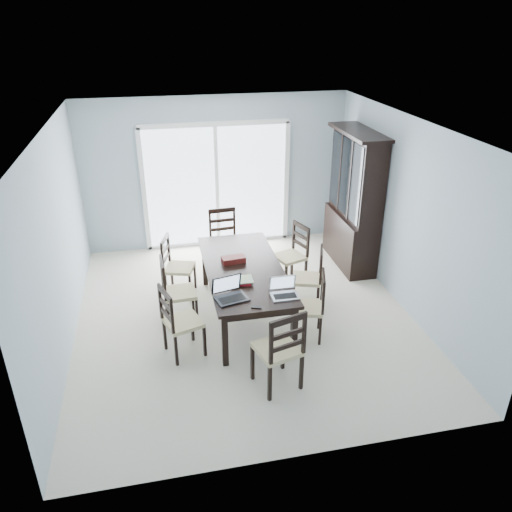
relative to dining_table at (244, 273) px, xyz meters
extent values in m
plane|color=silver|center=(0.00, 0.00, -0.67)|extent=(5.00, 5.00, 0.00)
plane|color=white|center=(0.00, 0.00, 1.93)|extent=(5.00, 5.00, 0.00)
cube|color=#98A9B5|center=(0.00, 2.50, 0.63)|extent=(4.50, 0.02, 2.60)
cube|color=#98A9B5|center=(-2.25, 0.00, 0.63)|extent=(0.02, 5.00, 2.60)
cube|color=#98A9B5|center=(2.25, 0.00, 0.63)|extent=(0.02, 5.00, 2.60)
cube|color=gray|center=(0.00, 3.50, -0.72)|extent=(4.50, 2.00, 0.10)
cube|color=#99999E|center=(0.00, 4.50, -0.12)|extent=(4.50, 0.06, 1.10)
cube|color=black|center=(0.00, 0.00, 0.06)|extent=(1.00, 2.20, 0.04)
cube|color=black|center=(0.00, 0.00, 0.00)|extent=(0.88, 2.08, 0.10)
cube|color=black|center=(-0.42, -1.00, -0.33)|extent=(0.07, 0.07, 0.69)
cube|color=black|center=(0.42, -1.00, -0.33)|extent=(0.07, 0.07, 0.69)
cube|color=black|center=(-0.42, 1.00, -0.33)|extent=(0.07, 0.07, 0.69)
cube|color=black|center=(0.42, 1.00, -0.33)|extent=(0.07, 0.07, 0.69)
cube|color=black|center=(2.01, 1.25, -0.25)|extent=(0.45, 1.30, 0.85)
cube|color=black|center=(2.04, 1.25, 0.83)|extent=(0.38, 1.30, 1.30)
cube|color=black|center=(2.01, 1.25, 1.50)|extent=(0.50, 1.38, 0.05)
cube|color=black|center=(1.84, 0.83, 0.83)|extent=(0.02, 0.36, 1.18)
cube|color=black|center=(1.84, 1.25, 0.83)|extent=(0.02, 0.36, 1.18)
cube|color=black|center=(1.84, 1.67, 0.83)|extent=(0.02, 0.36, 1.18)
cube|color=silver|center=(0.00, 2.48, 0.38)|extent=(2.40, 0.02, 2.10)
cube|color=white|center=(0.00, 2.46, 1.47)|extent=(2.52, 0.05, 0.08)
cube|color=white|center=(0.00, 2.46, 0.38)|extent=(0.06, 0.05, 2.10)
cube|color=white|center=(0.00, 2.46, -0.65)|extent=(2.52, 0.05, 0.05)
cube|color=black|center=(-1.10, -0.54, -0.46)|extent=(0.04, 0.04, 0.42)
cube|color=black|center=(-0.99, -0.89, -0.46)|extent=(0.04, 0.04, 0.42)
cube|color=black|center=(-0.75, -0.43, -0.46)|extent=(0.04, 0.04, 0.42)
cube|color=black|center=(-0.64, -0.78, -0.46)|extent=(0.04, 0.04, 0.42)
cube|color=tan|center=(-0.87, -0.66, -0.23)|extent=(0.51, 0.51, 0.05)
cube|color=black|center=(-1.05, 0.22, -0.46)|extent=(0.04, 0.04, 0.42)
cube|color=black|center=(-1.03, -0.15, -0.46)|extent=(0.04, 0.04, 0.42)
cube|color=black|center=(-0.68, 0.24, -0.46)|extent=(0.04, 0.04, 0.42)
cube|color=black|center=(-0.66, -0.13, -0.46)|extent=(0.04, 0.04, 0.42)
cube|color=tan|center=(-0.86, 0.04, -0.23)|extent=(0.43, 0.43, 0.05)
cube|color=black|center=(-0.92, 1.02, -0.47)|extent=(0.04, 0.04, 0.40)
cube|color=black|center=(-1.03, 0.68, -0.47)|extent=(0.04, 0.04, 0.40)
cube|color=black|center=(-0.58, 0.91, -0.47)|extent=(0.04, 0.04, 0.40)
cube|color=black|center=(-0.69, 0.57, -0.47)|extent=(0.04, 0.04, 0.40)
cube|color=tan|center=(-0.80, 0.80, -0.25)|extent=(0.49, 0.49, 0.05)
cube|color=black|center=(0.80, -0.85, -0.47)|extent=(0.04, 0.04, 0.40)
cube|color=black|center=(0.90, -0.51, -0.47)|extent=(0.04, 0.04, 0.40)
cube|color=black|center=(0.46, -0.75, -0.47)|extent=(0.04, 0.04, 0.40)
cube|color=black|center=(0.56, -0.41, -0.47)|extent=(0.04, 0.04, 0.40)
cube|color=tan|center=(0.68, -0.63, -0.25)|extent=(0.49, 0.49, 0.05)
cube|color=black|center=(1.02, -0.11, -0.48)|extent=(0.04, 0.04, 0.39)
cube|color=black|center=(1.13, 0.22, -0.48)|extent=(0.04, 0.04, 0.39)
cube|color=black|center=(0.69, 0.00, -0.48)|extent=(0.04, 0.04, 0.39)
cube|color=black|center=(0.80, 0.33, -0.48)|extent=(0.04, 0.04, 0.39)
cube|color=tan|center=(0.91, 0.11, -0.26)|extent=(0.49, 0.49, 0.05)
cube|color=black|center=(1.09, 0.68, -0.47)|extent=(0.04, 0.04, 0.41)
cube|color=black|center=(0.96, 1.02, -0.47)|extent=(0.04, 0.04, 0.41)
cube|color=black|center=(0.74, 0.55, -0.47)|extent=(0.04, 0.04, 0.41)
cube|color=black|center=(0.62, 0.90, -0.47)|extent=(0.04, 0.04, 0.41)
cube|color=tan|center=(0.85, 0.79, -0.23)|extent=(0.52, 0.52, 0.05)
cube|color=black|center=(-0.05, -1.70, -0.45)|extent=(0.05, 0.05, 0.45)
cube|color=black|center=(0.34, -1.59, -0.45)|extent=(0.05, 0.05, 0.45)
cube|color=black|center=(-0.16, -1.32, -0.45)|extent=(0.05, 0.05, 0.45)
cube|color=black|center=(0.23, -1.21, -0.45)|extent=(0.05, 0.05, 0.45)
cube|color=tan|center=(0.09, -1.45, -0.19)|extent=(0.55, 0.55, 0.05)
cube|color=black|center=(0.14, 1.58, -0.45)|extent=(0.04, 0.04, 0.45)
cube|color=black|center=(-0.25, 1.55, -0.45)|extent=(0.04, 0.04, 0.45)
cube|color=black|center=(0.17, 1.18, -0.45)|extent=(0.04, 0.04, 0.45)
cube|color=black|center=(-0.23, 1.16, -0.45)|extent=(0.04, 0.04, 0.45)
cube|color=tan|center=(-0.04, 1.37, -0.20)|extent=(0.46, 0.46, 0.05)
cube|color=black|center=(-0.29, -0.76, 0.09)|extent=(0.42, 0.34, 0.02)
cube|color=silver|center=(-0.29, -0.76, 0.21)|extent=(0.33, 0.12, 0.20)
cube|color=#B2B2B5|center=(0.34, -0.83, 0.09)|extent=(0.33, 0.23, 0.02)
cube|color=silver|center=(0.34, -0.83, 0.20)|extent=(0.29, 0.04, 0.17)
cube|color=maroon|center=(-0.12, -0.39, 0.09)|extent=(0.29, 0.24, 0.03)
cube|color=gold|center=(-0.11, -0.39, 0.12)|extent=(0.29, 0.23, 0.01)
cube|color=black|center=(-0.04, -1.00, 0.08)|extent=(0.13, 0.09, 0.01)
cube|color=#46130E|center=(-0.11, 0.19, 0.12)|extent=(0.33, 0.19, 0.08)
cube|color=brown|center=(-0.56, 3.56, -0.26)|extent=(2.00, 1.87, 0.84)
cube|color=gray|center=(-0.56, 3.56, 0.19)|extent=(2.06, 1.92, 0.06)
camera|label=1|loc=(-1.06, -5.75, 3.13)|focal=35.00mm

